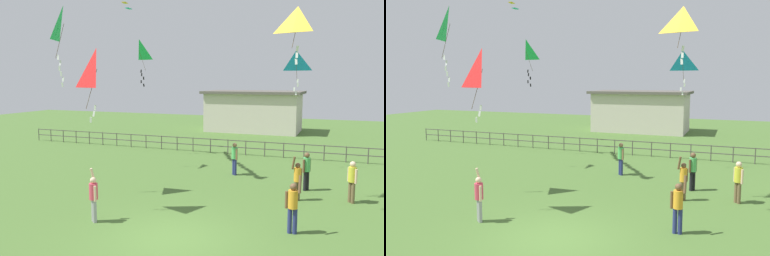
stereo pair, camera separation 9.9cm
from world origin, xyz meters
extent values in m
plane|color=#476B2D|center=(0.00, 0.00, 0.00)|extent=(80.00, 80.00, 0.00)
cylinder|color=navy|center=(-0.31, 8.54, 0.42)|extent=(0.14, 0.14, 0.84)
cylinder|color=navy|center=(-0.42, 8.66, 0.42)|extent=(0.14, 0.14, 0.84)
cylinder|color=#4CB259|center=(-0.37, 8.60, 1.13)|extent=(0.31, 0.31, 0.59)
sphere|color=#8C6647|center=(-0.37, 8.60, 1.54)|extent=(0.22, 0.22, 0.22)
cylinder|color=#8C6647|center=(-0.22, 8.46, 1.10)|extent=(0.09, 0.09, 0.56)
cylinder|color=#8C6647|center=(-0.51, 8.75, 1.10)|extent=(0.09, 0.09, 0.56)
cylinder|color=brown|center=(3.08, 5.32, 0.39)|extent=(0.13, 0.13, 0.78)
cylinder|color=brown|center=(3.18, 5.44, 0.39)|extent=(0.13, 0.13, 0.78)
cylinder|color=orange|center=(3.13, 5.38, 1.06)|extent=(0.29, 0.29, 0.55)
sphere|color=brown|center=(3.13, 5.38, 1.44)|extent=(0.21, 0.21, 0.21)
cylinder|color=brown|center=(2.97, 5.25, 1.55)|extent=(0.20, 0.18, 0.53)
cylinder|color=brown|center=(3.25, 5.53, 1.03)|extent=(0.09, 0.09, 0.52)
cylinder|color=#99999E|center=(-3.08, 0.39, 0.40)|extent=(0.14, 0.14, 0.79)
cylinder|color=#99999E|center=(-2.96, 0.29, 0.40)|extent=(0.14, 0.14, 0.79)
cylinder|color=#D83F59|center=(-3.02, 0.34, 1.07)|extent=(0.29, 0.29, 0.56)
sphere|color=beige|center=(-3.02, 0.34, 1.46)|extent=(0.21, 0.21, 0.21)
cylinder|color=beige|center=(-3.14, 0.50, 1.57)|extent=(0.19, 0.21, 0.54)
cylinder|color=beige|center=(-2.87, 0.22, 1.04)|extent=(0.09, 0.09, 0.53)
cylinder|color=navy|center=(3.49, 1.78, 0.41)|extent=(0.14, 0.14, 0.82)
cylinder|color=navy|center=(3.33, 1.78, 0.41)|extent=(0.14, 0.14, 0.82)
cylinder|color=orange|center=(3.41, 1.78, 1.11)|extent=(0.30, 0.30, 0.58)
sphere|color=brown|center=(3.41, 1.78, 1.51)|extent=(0.22, 0.22, 0.22)
cylinder|color=brown|center=(3.61, 1.74, 1.63)|extent=(0.09, 0.21, 0.56)
cylinder|color=brown|center=(3.21, 1.78, 1.08)|extent=(0.09, 0.09, 0.55)
cylinder|color=brown|center=(5.11, 5.91, 0.42)|extent=(0.14, 0.14, 0.84)
cylinder|color=brown|center=(5.22, 5.79, 0.42)|extent=(0.14, 0.14, 0.84)
cylinder|color=gold|center=(5.17, 5.85, 1.14)|extent=(0.31, 0.31, 0.60)
sphere|color=beige|center=(5.17, 5.85, 1.55)|extent=(0.23, 0.23, 0.23)
cylinder|color=beige|center=(5.03, 6.01, 1.11)|extent=(0.09, 0.09, 0.57)
cylinder|color=beige|center=(5.30, 5.70, 1.11)|extent=(0.09, 0.09, 0.57)
cylinder|color=black|center=(3.28, 6.95, 0.43)|extent=(0.15, 0.15, 0.85)
cylinder|color=black|center=(3.37, 7.09, 0.43)|extent=(0.15, 0.15, 0.85)
cylinder|color=#4CB259|center=(3.32, 7.02, 1.16)|extent=(0.31, 0.31, 0.60)
sphere|color=brown|center=(3.32, 7.02, 1.57)|extent=(0.23, 0.23, 0.23)
cylinder|color=brown|center=(3.21, 6.84, 1.12)|extent=(0.09, 0.09, 0.57)
cylinder|color=brown|center=(3.43, 7.20, 1.12)|extent=(0.09, 0.09, 0.57)
pyramid|color=#1EB759|center=(-7.37, 11.45, 6.62)|extent=(0.87, 0.80, 1.24)
cylinder|color=#4C381E|center=(-7.33, 11.80, 6.01)|extent=(0.10, 0.71, 1.25)
cube|color=black|center=(-7.42, 11.76, 5.37)|extent=(0.09, 0.03, 0.20)
cube|color=black|center=(-7.39, 11.77, 5.15)|extent=(0.09, 0.02, 0.20)
cube|color=black|center=(-7.28, 11.83, 4.93)|extent=(0.09, 0.02, 0.20)
cube|color=black|center=(-7.42, 11.76, 4.71)|extent=(0.10, 0.05, 0.21)
cube|color=black|center=(-7.28, 11.83, 4.49)|extent=(0.11, 0.02, 0.21)
pyramid|color=#198CD1|center=(2.24, 10.98, 5.80)|extent=(1.14, 0.53, 1.05)
cylinder|color=#4C381E|center=(2.26, 11.18, 5.28)|extent=(0.06, 0.42, 1.05)
cube|color=white|center=(2.33, 11.22, 4.77)|extent=(0.09, 0.02, 0.20)
cube|color=white|center=(2.34, 11.22, 4.55)|extent=(0.10, 0.04, 0.21)
cube|color=white|center=(2.17, 11.14, 4.33)|extent=(0.09, 0.03, 0.20)
cube|color=white|center=(2.26, 11.18, 4.11)|extent=(0.08, 0.03, 0.20)
pyramid|color=red|center=(-3.52, 1.46, 5.22)|extent=(1.01, 0.79, 1.41)
cylinder|color=#4C381E|center=(-3.61, 1.22, 4.52)|extent=(0.19, 0.49, 1.41)
cube|color=white|center=(-3.52, 1.27, 3.84)|extent=(0.11, 0.03, 0.21)
cube|color=white|center=(-3.56, 1.24, 3.62)|extent=(0.12, 0.02, 0.21)
cube|color=white|center=(-3.66, 1.19, 3.40)|extent=(0.11, 0.05, 0.21)
pyramid|color=#1EB759|center=(-5.88, 2.66, 7.08)|extent=(0.66, 0.88, 1.39)
cylinder|color=#4C381E|center=(-6.06, 2.59, 6.38)|extent=(0.39, 0.16, 1.39)
cube|color=white|center=(-6.15, 2.55, 5.74)|extent=(0.11, 0.03, 0.21)
cube|color=white|center=(-6.08, 2.58, 5.52)|extent=(0.08, 0.04, 0.20)
cube|color=white|center=(-6.11, 2.57, 5.30)|extent=(0.11, 0.05, 0.21)
cube|color=white|center=(-6.06, 2.59, 5.08)|extent=(0.10, 0.04, 0.20)
cube|color=white|center=(-6.00, 2.62, 4.86)|extent=(0.10, 0.03, 0.21)
cube|color=white|center=(-6.03, 2.61, 4.64)|extent=(0.08, 0.04, 0.20)
pyramid|color=yellow|center=(3.16, 3.65, 6.81)|extent=(1.08, 0.68, 0.93)
cylinder|color=#4C381E|center=(3.10, 3.44, 6.35)|extent=(0.13, 0.45, 0.93)
cube|color=white|center=(3.19, 3.48, 5.89)|extent=(0.11, 0.05, 0.21)
cube|color=white|center=(3.18, 3.48, 5.67)|extent=(0.08, 0.05, 0.20)
cube|color=white|center=(3.17, 3.47, 5.45)|extent=(0.09, 0.04, 0.20)
cube|color=yellow|center=(-8.03, 10.95, 9.48)|extent=(0.33, 0.57, 0.03)
cube|color=#19B2B2|center=(-8.08, 11.49, 9.23)|extent=(0.25, 0.54, 0.03)
cylinder|color=#4C4742|center=(-18.02, 14.00, 0.47)|extent=(0.06, 0.06, 0.95)
cylinder|color=#4C4742|center=(-16.80, 14.00, 0.47)|extent=(0.06, 0.06, 0.95)
cylinder|color=#4C4742|center=(-15.60, 14.00, 0.47)|extent=(0.06, 0.06, 0.95)
cylinder|color=#4C4742|center=(-14.39, 14.00, 0.47)|extent=(0.06, 0.06, 0.95)
cylinder|color=#4C4742|center=(-13.18, 14.00, 0.47)|extent=(0.06, 0.06, 0.95)
cylinder|color=#4C4742|center=(-11.98, 14.00, 0.47)|extent=(0.06, 0.06, 0.95)
cylinder|color=#4C4742|center=(-10.77, 14.00, 0.47)|extent=(0.06, 0.06, 0.95)
cylinder|color=#4C4742|center=(-9.57, 14.00, 0.47)|extent=(0.06, 0.06, 0.95)
cylinder|color=#4C4742|center=(-8.35, 14.00, 0.47)|extent=(0.06, 0.06, 0.95)
cylinder|color=#4C4742|center=(-7.13, 14.00, 0.47)|extent=(0.06, 0.06, 0.95)
cylinder|color=#4C4742|center=(-5.94, 14.00, 0.47)|extent=(0.06, 0.06, 0.95)
cylinder|color=#4C4742|center=(-4.76, 14.00, 0.47)|extent=(0.06, 0.06, 0.95)
cylinder|color=#4C4742|center=(-3.51, 14.00, 0.47)|extent=(0.06, 0.06, 0.95)
cylinder|color=#4C4742|center=(-2.31, 14.00, 0.47)|extent=(0.06, 0.06, 0.95)
cylinder|color=#4C4742|center=(-1.12, 14.00, 0.47)|extent=(0.06, 0.06, 0.95)
cylinder|color=#4C4742|center=(0.11, 14.00, 0.47)|extent=(0.06, 0.06, 0.95)
cylinder|color=#4C4742|center=(1.28, 14.00, 0.47)|extent=(0.06, 0.06, 0.95)
cylinder|color=#4C4742|center=(2.51, 14.00, 0.47)|extent=(0.06, 0.06, 0.95)
cylinder|color=#4C4742|center=(3.68, 14.00, 0.47)|extent=(0.06, 0.06, 0.95)
cylinder|color=#4C4742|center=(4.91, 14.00, 0.47)|extent=(0.06, 0.06, 0.95)
cylinder|color=#4C4742|center=(6.10, 14.00, 0.47)|extent=(0.06, 0.06, 0.95)
cube|color=#4C4742|center=(0.00, 14.00, 0.91)|extent=(36.00, 0.05, 0.05)
cube|color=#4C4742|center=(0.00, 14.00, 0.47)|extent=(36.00, 0.05, 0.05)
cube|color=beige|center=(-3.35, 26.00, 1.77)|extent=(8.38, 4.63, 3.54)
cube|color=#59544C|center=(-3.35, 26.00, 3.66)|extent=(8.98, 5.23, 0.24)
camera|label=1|loc=(4.89, -10.55, 4.84)|focal=36.99mm
camera|label=2|loc=(4.99, -10.51, 4.84)|focal=36.99mm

